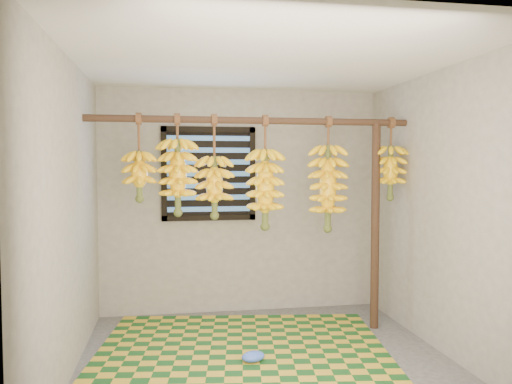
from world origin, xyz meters
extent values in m
cube|color=#464646|center=(0.00, 0.00, -0.01)|extent=(3.00, 3.00, 0.01)
cube|color=silver|center=(0.00, 0.00, 2.40)|extent=(3.00, 3.00, 0.01)
cube|color=gray|center=(0.00, 1.50, 1.20)|extent=(3.00, 0.01, 2.40)
cube|color=gray|center=(-1.50, 0.00, 1.20)|extent=(0.01, 3.00, 2.40)
cube|color=gray|center=(1.50, 0.00, 1.20)|extent=(0.01, 3.00, 2.40)
cube|color=black|center=(-0.35, 1.48, 1.50)|extent=(1.00, 0.04, 1.00)
cylinder|color=#442B1B|center=(0.00, 0.70, 2.00)|extent=(3.00, 0.06, 0.06)
cylinder|color=#442B1B|center=(1.20, 0.70, 1.00)|extent=(0.08, 0.08, 2.00)
cube|color=#164D1B|center=(-0.16, 0.31, 0.01)|extent=(2.71, 2.29, 0.01)
ellipsoid|color=blue|center=(-0.11, 0.04, 0.05)|extent=(0.24, 0.21, 0.08)
cylinder|color=brown|center=(-1.03, 0.70, 1.86)|extent=(0.02, 0.02, 0.34)
cylinder|color=#4C5923|center=(-1.03, 0.70, 1.51)|extent=(0.05, 0.05, 0.41)
cylinder|color=brown|center=(-0.69, 0.70, 1.91)|extent=(0.02, 0.02, 0.23)
cylinder|color=#4C5923|center=(-0.69, 0.70, 1.50)|extent=(0.06, 0.06, 0.64)
cylinder|color=brown|center=(-0.36, 0.70, 1.84)|extent=(0.02, 0.02, 0.39)
cylinder|color=#4C5923|center=(-0.36, 0.70, 1.41)|extent=(0.06, 0.06, 0.52)
cylinder|color=brown|center=(0.11, 0.70, 1.87)|extent=(0.02, 0.02, 0.33)
cylinder|color=#4C5923|center=(0.11, 0.70, 1.39)|extent=(0.06, 0.06, 0.69)
cylinder|color=brown|center=(0.72, 0.70, 1.89)|extent=(0.02, 0.02, 0.28)
cylinder|color=#4C5923|center=(0.72, 0.70, 1.39)|extent=(0.06, 0.06, 0.77)
cylinder|color=brown|center=(1.35, 0.70, 1.89)|extent=(0.02, 0.02, 0.28)
cylinder|color=#4C5923|center=(1.35, 0.70, 1.54)|extent=(0.05, 0.05, 0.48)
camera|label=1|loc=(-0.76, -3.84, 1.58)|focal=35.00mm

